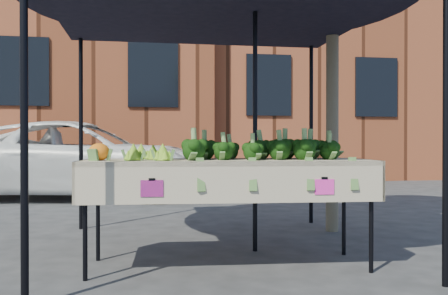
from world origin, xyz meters
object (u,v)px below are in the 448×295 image
at_px(table, 228,213).
at_px(canopy, 218,109).
at_px(street_tree, 332,52).
at_px(vehicle, 81,60).

bearing_deg(table, canopy, 89.20).
xyz_separation_m(table, canopy, (0.01, 0.62, 0.92)).
height_order(table, street_tree, street_tree).
bearing_deg(table, vehicle, 108.26).
relative_size(table, street_tree, 0.58).
relative_size(table, canopy, 0.77).
bearing_deg(canopy, table, -90.80).
distance_m(table, street_tree, 2.66).
bearing_deg(vehicle, canopy, -150.33).
xyz_separation_m(table, street_tree, (1.50, 1.44, 1.66)).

